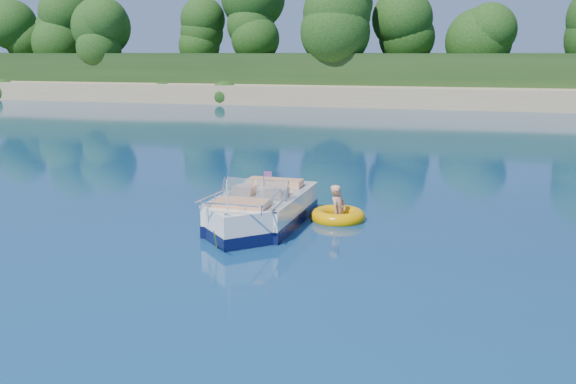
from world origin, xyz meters
The scene contains 6 objects.
ground centered at (0.00, 0.00, 0.00)m, with size 160.00×160.00×0.00m, color #091D43.
shoreline centered at (0.00, 63.77, 0.98)m, with size 170.00×59.00×6.00m.
treeline centered at (0.04, 41.01, 5.55)m, with size 150.00×7.12×8.19m.
motorboat centered at (0.06, 0.39, 0.33)m, with size 1.90×5.15×1.71m.
tow_tube centered at (1.76, 1.49, 0.09)m, with size 1.40×1.40×0.36m.
boy centered at (1.78, 1.50, 0.00)m, with size 0.53×0.35×1.46m, color tan.
Camera 1 is at (4.80, -13.71, 4.09)m, focal length 40.00 mm.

